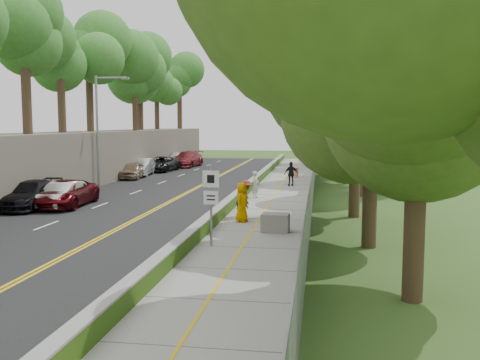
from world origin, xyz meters
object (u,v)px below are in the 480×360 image
at_px(car_2, 65,193).
at_px(painter_0, 242,202).
at_px(streetlight, 100,124).
at_px(car_1, 62,195).
at_px(person_far, 291,174).
at_px(concrete_block, 275,223).
at_px(signpost, 211,196).
at_px(construction_barrel, 295,173).

height_order(car_2, painter_0, painter_0).
bearing_deg(streetlight, car_1, -80.62).
bearing_deg(person_far, concrete_block, 73.10).
xyz_separation_m(car_1, car_2, (0.00, 0.26, 0.03)).
xyz_separation_m(car_2, painter_0, (10.45, -3.23, 0.21)).
height_order(signpost, concrete_block, signpost).
height_order(streetlight, construction_barrel, streetlight).
height_order(construction_barrel, car_2, car_2).
distance_m(car_1, painter_0, 10.87).
height_order(construction_barrel, car_1, car_1).
bearing_deg(streetlight, person_far, 13.10).
bearing_deg(construction_barrel, car_1, -123.58).
distance_m(construction_barrel, person_far, 6.11).
xyz_separation_m(car_1, painter_0, (10.45, -2.97, 0.24)).
bearing_deg(car_2, construction_barrel, 52.22).
bearing_deg(signpost, car_1, 140.93).
bearing_deg(person_far, car_2, 26.73).
bearing_deg(car_1, streetlight, 98.90).
height_order(car_1, painter_0, painter_0).
distance_m(car_2, painter_0, 10.94).
bearing_deg(concrete_block, streetlight, 134.55).
bearing_deg(painter_0, person_far, 8.37).
height_order(concrete_block, person_far, person_far).
height_order(streetlight, person_far, streetlight).
distance_m(streetlight, car_1, 9.79).
xyz_separation_m(signpost, person_far, (1.92, 20.14, -1.02)).
bearing_deg(person_far, painter_0, 66.52).
bearing_deg(car_2, streetlight, 95.85).
xyz_separation_m(streetlight, signpost, (11.51, -17.02, -2.68)).
xyz_separation_m(construction_barrel, concrete_block, (0.20, -23.10, -0.04)).
bearing_deg(streetlight, concrete_block, -45.45).
bearing_deg(concrete_block, car_2, 156.57).
bearing_deg(construction_barrel, streetlight, -145.60).
xyz_separation_m(streetlight, car_2, (1.46, -8.59, -3.87)).
bearing_deg(person_far, car_1, 27.37).
distance_m(signpost, car_1, 13.00).
xyz_separation_m(car_2, person_far, (11.97, 11.72, 0.18)).
relative_size(streetlight, car_1, 1.88).
distance_m(construction_barrel, painter_0, 21.11).
relative_size(construction_barrel, person_far, 0.48).
relative_size(car_1, car_2, 0.81).
xyz_separation_m(streetlight, car_1, (1.46, -8.86, -3.90)).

